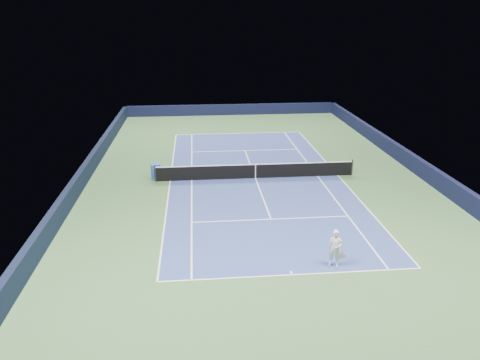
{
  "coord_description": "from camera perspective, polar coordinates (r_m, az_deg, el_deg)",
  "views": [
    {
      "loc": [
        -3.74,
        -28.31,
        10.19
      ],
      "look_at": [
        -1.29,
        -3.0,
        1.0
      ],
      "focal_mm": 35.0,
      "sensor_mm": 36.0,
      "label": 1
    }
  ],
  "objects": [
    {
      "name": "sideline_singles_right",
      "position": [
        31.1,
        9.43,
        0.48
      ],
      "size": [
        0.08,
        23.77,
        0.0
      ],
      "primitive_type": "cube",
      "color": "white",
      "rests_on": "ground"
    },
    {
      "name": "service_line_near",
      "position": [
        24.45,
        3.8,
        -4.79
      ],
      "size": [
        8.23,
        0.08,
        0.0
      ],
      "primitive_type": "cube",
      "color": "white",
      "rests_on": "ground"
    },
    {
      "name": "baseline_near",
      "position": [
        19.69,
        6.38,
        -11.42
      ],
      "size": [
        10.97,
        0.08,
        0.0
      ],
      "primitive_type": "cube",
      "color": "white",
      "rests_on": "ground"
    },
    {
      "name": "wall_right",
      "position": [
        33.27,
        20.74,
        1.7
      ],
      "size": [
        0.35,
        40.0,
        1.1
      ],
      "primitive_type": "cube",
      "color": "black",
      "rests_on": "ground"
    },
    {
      "name": "service_line_far",
      "position": [
        36.37,
        0.61,
        3.61
      ],
      "size": [
        8.23,
        0.08,
        0.0
      ],
      "primitive_type": "cube",
      "color": "white",
      "rests_on": "ground"
    },
    {
      "name": "center_mark_far",
      "position": [
        41.49,
        -0.18,
        5.67
      ],
      "size": [
        0.08,
        0.3,
        0.0
      ],
      "primitive_type": "cube",
      "color": "white",
      "rests_on": "ground"
    },
    {
      "name": "sideline_doubles_right",
      "position": [
        31.47,
        11.84,
        0.56
      ],
      "size": [
        0.08,
        23.77,
        0.0
      ],
      "primitive_type": "cube",
      "color": "white",
      "rests_on": "ground"
    },
    {
      "name": "baseline_far",
      "position": [
        41.63,
        -0.2,
        5.72
      ],
      "size": [
        10.97,
        0.08,
        0.0
      ],
      "primitive_type": "cube",
      "color": "white",
      "rests_on": "ground"
    },
    {
      "name": "wall_far",
      "position": [
        49.23,
        -1.07,
        8.58
      ],
      "size": [
        22.0,
        0.35,
        1.1
      ],
      "primitive_type": "cube",
      "color": "black",
      "rests_on": "ground"
    },
    {
      "name": "center_service_line",
      "position": [
        30.32,
        1.89,
        0.24
      ],
      "size": [
        0.08,
        12.8,
        0.0
      ],
      "primitive_type": "cube",
      "color": "white",
      "rests_on": "ground"
    },
    {
      "name": "tennis_player",
      "position": [
        20.23,
        11.54,
        -8.16
      ],
      "size": [
        0.82,
        1.34,
        2.63
      ],
      "color": "silver",
      "rests_on": "ground"
    },
    {
      "name": "tennis_net",
      "position": [
        30.16,
        1.9,
        1.13
      ],
      "size": [
        12.9,
        0.1,
        1.07
      ],
      "color": "black",
      "rests_on": "ground"
    },
    {
      "name": "sideline_singles_left",
      "position": [
        30.09,
        -5.91,
        -0.02
      ],
      "size": [
        0.08,
        23.77,
        0.0
      ],
      "primitive_type": "cube",
      "color": "white",
      "rests_on": "ground"
    },
    {
      "name": "sponsor_cube",
      "position": [
        30.61,
        -10.21,
        1.07
      ],
      "size": [
        0.69,
        0.64,
        0.99
      ],
      "color": "blue",
      "rests_on": "ground"
    },
    {
      "name": "ground",
      "position": [
        30.32,
        1.89,
        0.22
      ],
      "size": [
        40.0,
        40.0,
        0.0
      ],
      "primitive_type": "plane",
      "color": "#365B31",
      "rests_on": "ground"
    },
    {
      "name": "wall_left",
      "position": [
        30.74,
        -18.55,
        0.52
      ],
      "size": [
        0.35,
        40.0,
        1.1
      ],
      "primitive_type": "cube",
      "color": "black",
      "rests_on": "ground"
    },
    {
      "name": "sideline_doubles_left",
      "position": [
        30.14,
        -8.51,
        -0.1
      ],
      "size": [
        0.08,
        23.77,
        0.0
      ],
      "primitive_type": "cube",
      "color": "white",
      "rests_on": "ground"
    },
    {
      "name": "court_surface",
      "position": [
        30.32,
        1.89,
        0.23
      ],
      "size": [
        10.97,
        23.77,
        0.01
      ],
      "primitive_type": "cube",
      "color": "navy",
      "rests_on": "ground"
    },
    {
      "name": "center_mark_near",
      "position": [
        19.81,
        6.29,
        -11.19
      ],
      "size": [
        0.08,
        0.3,
        0.0
      ],
      "primitive_type": "cube",
      "color": "white",
      "rests_on": "ground"
    }
  ]
}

